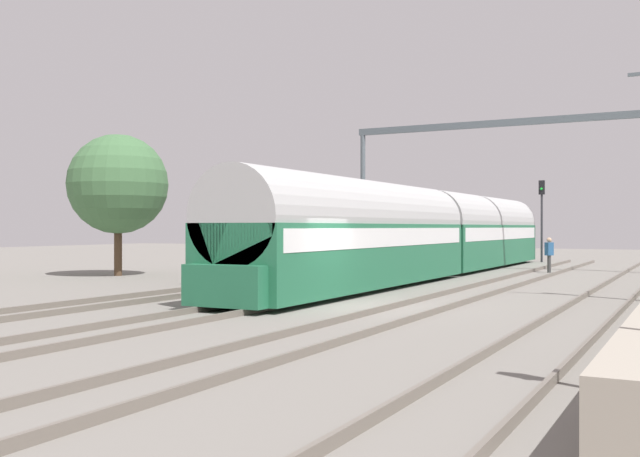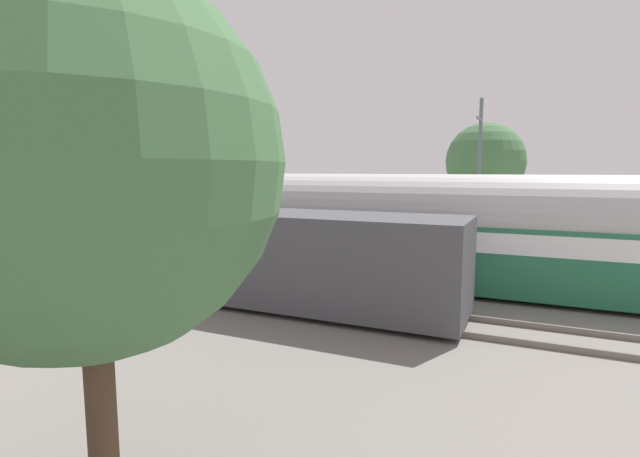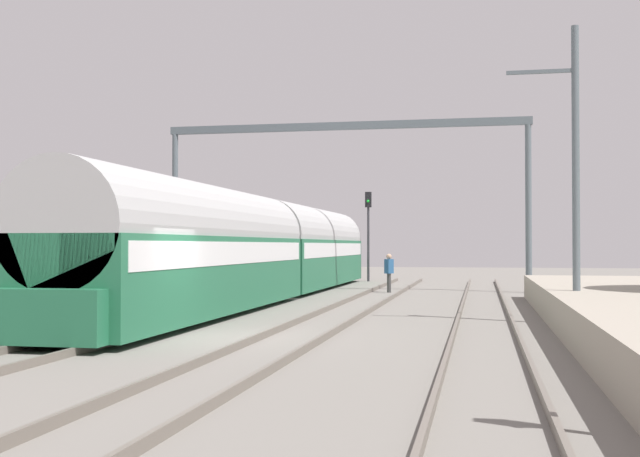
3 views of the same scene
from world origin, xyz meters
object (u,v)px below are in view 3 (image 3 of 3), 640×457
(freight_car, at_px, (129,263))
(railway_signal_far, at_px, (368,224))
(passenger_train, at_px, (265,249))
(catenary_gantry, at_px, (344,163))
(person_crossing, at_px, (389,269))

(freight_car, xyz_separation_m, railway_signal_far, (6.14, 19.23, 1.86))
(passenger_train, relative_size, catenary_gantry, 1.92)
(passenger_train, xyz_separation_m, freight_car, (-4.23, -3.34, -0.50))
(railway_signal_far, bearing_deg, passenger_train, -96.88)
(railway_signal_far, bearing_deg, catenary_gantry, -88.84)
(passenger_train, distance_m, freight_car, 5.41)
(passenger_train, distance_m, person_crossing, 6.74)
(freight_car, height_order, person_crossing, freight_car)
(railway_signal_far, xyz_separation_m, catenary_gantry, (0.20, -9.69, 2.61))
(freight_car, distance_m, catenary_gantry, 12.30)
(passenger_train, xyz_separation_m, railway_signal_far, (1.92, 15.89, 1.36))
(passenger_train, bearing_deg, person_crossing, 49.53)
(person_crossing, relative_size, catenary_gantry, 0.10)
(freight_car, height_order, catenary_gantry, catenary_gantry)
(person_crossing, bearing_deg, railway_signal_far, 42.38)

